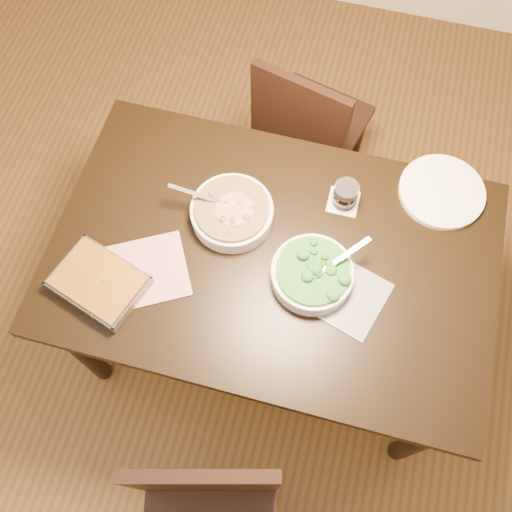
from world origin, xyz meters
TOP-DOWN VIEW (x-y plane):
  - ground at (0.00, 0.00)m, footprint 4.00×4.00m
  - room at (0.00, 0.00)m, footprint 4.04×4.04m
  - table at (0.00, 0.00)m, footprint 1.40×0.90m
  - magazine_a at (-0.39, -0.17)m, footprint 0.38×0.35m
  - magazine_b at (0.21, -0.07)m, footprint 0.35×0.29m
  - coaster at (0.18, 0.24)m, footprint 0.10×0.10m
  - stew_bowl at (-0.16, 0.09)m, footprint 0.30×0.27m
  - broccoli_bowl at (0.13, -0.05)m, footprint 0.25×0.25m
  - baking_dish at (-0.49, -0.24)m, footprint 0.32×0.27m
  - wine_tumbler at (0.18, 0.24)m, footprint 0.08×0.08m
  - dinner_plate at (0.48, 0.36)m, footprint 0.28×0.28m
  - chair_far at (-0.03, 0.72)m, footprint 0.48×0.48m

SIDE VIEW (x-z plane):
  - ground at x=0.00m, z-range 0.00..0.00m
  - chair_far at x=-0.03m, z-range 0.05..0.89m
  - table at x=0.00m, z-range 0.28..1.03m
  - coaster at x=0.18m, z-range 0.75..0.75m
  - magazine_b at x=0.21m, z-range 0.75..0.76m
  - magazine_a at x=-0.39m, z-range 0.75..0.76m
  - dinner_plate at x=0.48m, z-range 0.75..0.77m
  - baking_dish at x=-0.49m, z-range 0.75..0.80m
  - broccoli_bowl at x=0.13m, z-range 0.74..0.83m
  - stew_bowl at x=-0.16m, z-range 0.74..0.84m
  - wine_tumbler at x=0.18m, z-range 0.75..0.84m
  - room at x=0.00m, z-range 0.35..3.07m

